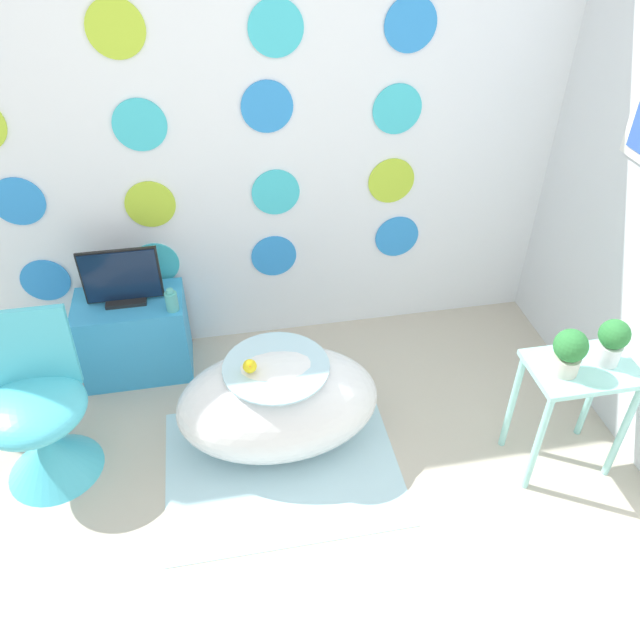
# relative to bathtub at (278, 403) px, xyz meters

# --- Properties ---
(ground_plane) EXTENTS (12.00, 12.00, 0.00)m
(ground_plane) POSITION_rel_bathtub_xyz_m (-0.19, -0.88, -0.25)
(ground_plane) COLOR #BCB29E
(wall_back_dotted) EXTENTS (4.64, 0.05, 2.60)m
(wall_back_dotted) POSITION_rel_bathtub_xyz_m (-0.19, 0.88, 1.04)
(wall_back_dotted) COLOR white
(wall_back_dotted) RESTS_ON ground_plane
(rug) EXTENTS (1.09, 0.87, 0.01)m
(rug) POSITION_rel_bathtub_xyz_m (-0.01, -0.16, -0.25)
(rug) COLOR silver
(rug) RESTS_ON ground_plane
(bathtub) EXTENTS (0.95, 0.59, 0.50)m
(bathtub) POSITION_rel_bathtub_xyz_m (0.00, 0.00, 0.00)
(bathtub) COLOR white
(bathtub) RESTS_ON ground_plane
(rubber_duck) EXTENTS (0.06, 0.07, 0.07)m
(rubber_duck) POSITION_rel_bathtub_xyz_m (-0.12, -0.03, 0.29)
(rubber_duck) COLOR yellow
(rubber_duck) RESTS_ON bathtub
(chair) EXTENTS (0.45, 0.45, 0.79)m
(chair) POSITION_rel_bathtub_xyz_m (-1.06, 0.02, 0.01)
(chair) COLOR #4CC6DB
(chair) RESTS_ON ground_plane
(tv_cabinet) EXTENTS (0.56, 0.35, 0.46)m
(tv_cabinet) POSITION_rel_bathtub_xyz_m (-0.69, 0.66, -0.02)
(tv_cabinet) COLOR #389ED6
(tv_cabinet) RESTS_ON ground_plane
(tv) EXTENTS (0.39, 0.12, 0.31)m
(tv) POSITION_rel_bathtub_xyz_m (-0.69, 0.66, 0.35)
(tv) COLOR black
(tv) RESTS_ON tv_cabinet
(vase) EXTENTS (0.06, 0.06, 0.12)m
(vase) POSITION_rel_bathtub_xyz_m (-0.45, 0.55, 0.26)
(vase) COLOR #51B2AD
(vase) RESTS_ON tv_cabinet
(side_table) EXTENTS (0.45, 0.31, 0.59)m
(side_table) POSITION_rel_bathtub_xyz_m (1.27, -0.36, 0.21)
(side_table) COLOR #99E0D8
(side_table) RESTS_ON ground_plane
(potted_plant_left) EXTENTS (0.14, 0.14, 0.21)m
(potted_plant_left) POSITION_rel_bathtub_xyz_m (1.16, -0.37, 0.45)
(potted_plant_left) COLOR beige
(potted_plant_left) RESTS_ON side_table
(potted_plant_right) EXTENTS (0.13, 0.13, 0.21)m
(potted_plant_right) POSITION_rel_bathtub_xyz_m (1.37, -0.34, 0.45)
(potted_plant_right) COLOR white
(potted_plant_right) RESTS_ON side_table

